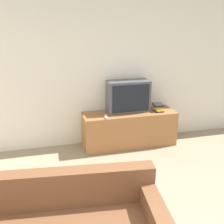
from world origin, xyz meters
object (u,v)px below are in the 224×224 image
remote_on_stand (106,117)px  television (128,96)px  book_stack (158,107)px  tv_stand (129,129)px

remote_on_stand → television: bearing=26.6°
book_stack → remote_on_stand: 0.95m
television → book_stack: size_ratio=3.24×
tv_stand → television: television is taller
television → tv_stand: bearing=-87.3°
television → book_stack: bearing=-12.9°
television → book_stack: (0.50, -0.12, -0.20)m
television → book_stack: 0.56m
television → remote_on_stand: (-0.44, -0.22, -0.25)m
tv_stand → book_stack: bearing=-3.4°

